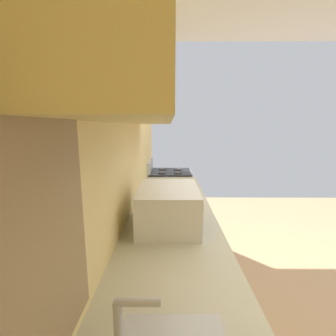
% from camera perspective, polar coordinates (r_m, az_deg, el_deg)
% --- Properties ---
extents(ground_plane, '(6.39, 6.39, 0.00)m').
position_cam_1_polar(ground_plane, '(2.63, 30.81, -28.01)').
color(ground_plane, tan).
extents(wall_back, '(4.11, 0.12, 2.84)m').
position_cam_1_polar(wall_back, '(1.79, -11.23, 5.29)').
color(wall_back, '#F2D080').
rests_on(wall_back, ground_plane).
extents(counter_run, '(3.19, 0.65, 0.91)m').
position_cam_1_polar(counter_run, '(1.75, 0.80, -29.14)').
color(counter_run, '#E7D17D').
rests_on(counter_run, ground_plane).
extents(upper_cabinets, '(1.96, 0.31, 0.67)m').
position_cam_1_polar(upper_cabinets, '(1.40, -6.10, 24.78)').
color(upper_cabinets, '#E2CB7A').
extents(window_back_wall, '(0.43, 0.02, 0.63)m').
position_cam_1_polar(window_back_wall, '(0.63, -28.33, -16.62)').
color(window_back_wall, '#997A4C').
extents(oven_range, '(0.59, 0.63, 1.09)m').
position_cam_1_polar(oven_range, '(3.42, 0.52, -8.39)').
color(oven_range, '#B7BABF').
rests_on(oven_range, ground_plane).
extents(microwave, '(0.51, 0.40, 0.26)m').
position_cam_1_polar(microwave, '(1.56, 0.16, -9.54)').
color(microwave, white).
rests_on(microwave, counter_run).
extents(bowl, '(0.16, 0.16, 0.06)m').
position_cam_1_polar(bowl, '(2.01, 3.52, -7.80)').
color(bowl, '#D84C47').
rests_on(bowl, counter_run).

